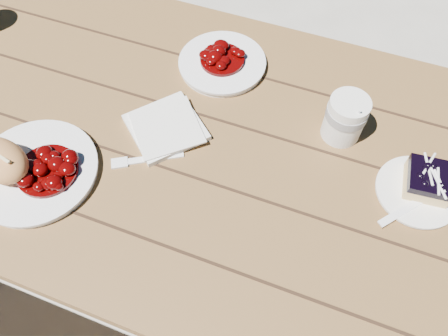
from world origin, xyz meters
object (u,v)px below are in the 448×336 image
(dessert_plate, at_px, (417,192))
(second_plate, at_px, (222,64))
(picnic_table, at_px, (217,187))
(main_plate, at_px, (36,172))
(blueberry_cake, at_px, (428,180))
(coffee_cup, at_px, (345,118))

(dessert_plate, height_order, second_plate, second_plate)
(picnic_table, height_order, main_plate, main_plate)
(dessert_plate, distance_m, second_plate, 0.54)
(picnic_table, xyz_separation_m, dessert_plate, (0.42, 0.05, 0.17))
(picnic_table, distance_m, blueberry_cake, 0.48)
(dessert_plate, height_order, coffee_cup, coffee_cup)
(picnic_table, bearing_deg, blueberry_cake, 8.08)
(picnic_table, height_order, dessert_plate, dessert_plate)
(main_plate, xyz_separation_m, dessert_plate, (0.75, 0.23, -0.00))
(coffee_cup, bearing_deg, second_plate, 162.42)
(main_plate, distance_m, second_plate, 0.50)
(picnic_table, relative_size, main_plate, 7.86)
(blueberry_cake, height_order, coffee_cup, coffee_cup)
(second_plate, bearing_deg, blueberry_cake, -19.50)
(picnic_table, xyz_separation_m, second_plate, (-0.08, 0.24, 0.17))
(blueberry_cake, relative_size, second_plate, 0.44)
(main_plate, height_order, dessert_plate, main_plate)
(dessert_plate, distance_m, coffee_cup, 0.21)
(blueberry_cake, relative_size, coffee_cup, 0.87)
(dessert_plate, height_order, blueberry_cake, blueberry_cake)
(blueberry_cake, bearing_deg, coffee_cup, 151.99)
(coffee_cup, xyz_separation_m, second_plate, (-0.32, 0.10, -0.05))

